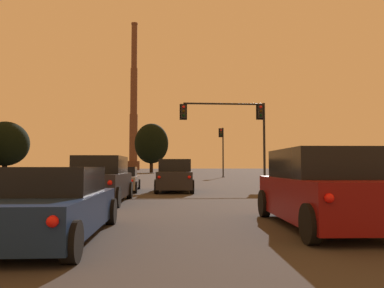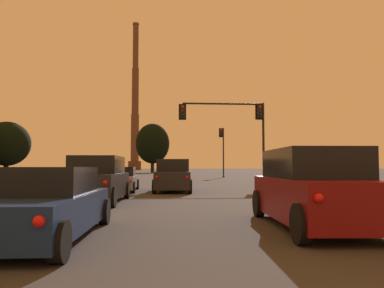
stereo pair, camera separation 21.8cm
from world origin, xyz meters
name	(u,v)px [view 2 (the right image)]	position (x,y,z in m)	size (l,w,h in m)	color
sedan_left_lane_front	(120,180)	(-3.29, 22.16, 0.67)	(2.05, 4.73, 1.43)	gray
suv_left_lane_second	(97,180)	(-3.37, 15.07, 0.90)	(2.23, 4.95, 1.86)	#232328
sedan_left_lane_third	(44,205)	(-3.06, 7.45, 0.67)	(2.04, 4.73, 1.43)	navy
suv_right_lane_third	(314,189)	(2.88, 8.43, 0.90)	(2.31, 4.98, 1.86)	maroon
suv_center_lane_front	(173,176)	(-0.18, 21.61, 0.90)	(2.33, 4.99, 1.86)	#232328
traffic_light_far_right	(222,145)	(7.17, 50.46, 4.42)	(0.78, 0.50, 6.79)	black
traffic_light_overhead_right	(235,121)	(4.79, 28.34, 4.96)	(6.81, 0.50, 6.43)	black
smokestack	(135,112)	(-13.73, 160.41, 24.99)	(5.49, 5.49, 63.92)	#523427
treeline_center_right	(153,144)	(-3.76, 90.46, 7.05)	(8.15, 7.33, 11.91)	black
treeline_far_left	(7,144)	(-36.44, 86.72, 6.62)	(10.45, 9.40, 11.65)	black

